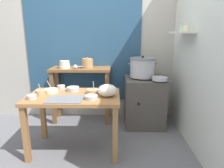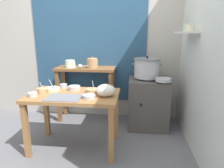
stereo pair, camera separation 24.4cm
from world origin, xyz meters
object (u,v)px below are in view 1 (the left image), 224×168
at_px(prep_bowl_4, 73,89).
at_px(back_shelf_table, 81,81).
at_px(clay_pot, 87,63).
at_px(prep_bowl_6, 61,87).
at_px(wide_pan, 160,79).
at_px(prep_bowl_0, 92,91).
at_px(stove_block, 144,101).
at_px(serving_tray, 65,99).
at_px(plastic_bag, 107,90).
at_px(prep_bowl_2, 32,97).
at_px(bowl_stack_enamel, 65,65).
at_px(steamer_pot, 142,67).
at_px(ladle, 76,67).
at_px(prep_bowl_5, 40,93).
at_px(prep_bowl_3, 91,97).
at_px(prep_table, 74,104).
at_px(prep_bowl_1, 51,91).

bearing_deg(prep_bowl_4, back_shelf_table, 91.10).
height_order(clay_pot, prep_bowl_6, clay_pot).
xyz_separation_m(wide_pan, prep_bowl_0, (-0.92, -0.47, -0.05)).
relative_size(stove_block, wide_pan, 3.54).
xyz_separation_m(serving_tray, prep_bowl_4, (0.02, 0.35, 0.02)).
relative_size(back_shelf_table, serving_tray, 2.40).
relative_size(prep_bowl_0, prep_bowl_6, 1.62).
xyz_separation_m(plastic_bag, wide_pan, (0.74, 0.58, 0.01)).
distance_m(prep_bowl_0, prep_bowl_2, 0.70).
bearing_deg(plastic_bag, prep_bowl_0, 149.65).
bearing_deg(bowl_stack_enamel, prep_bowl_6, -81.93).
bearing_deg(clay_pot, prep_bowl_0, -78.83).
bearing_deg(steamer_pot, ladle, 179.66).
bearing_deg(stove_block, wide_pan, -49.51).
distance_m(ladle, prep_bowl_4, 0.63).
relative_size(ladle, prep_bowl_5, 1.86).
bearing_deg(wide_pan, prep_bowl_5, -159.97).
height_order(ladle, prep_bowl_3, ladle).
height_order(prep_bowl_0, prep_bowl_3, prep_bowl_0).
xyz_separation_m(prep_bowl_2, prep_bowl_5, (0.05, 0.12, 0.01)).
xyz_separation_m(back_shelf_table, plastic_bag, (0.46, -0.92, 0.11)).
bearing_deg(plastic_bag, ladle, 121.94).
xyz_separation_m(back_shelf_table, prep_bowl_5, (-0.34, -0.90, 0.08)).
relative_size(clay_pot, ladle, 0.64).
relative_size(ladle, prep_bowl_2, 2.51).
height_order(back_shelf_table, prep_bowl_0, back_shelf_table).
bearing_deg(clay_pot, prep_bowl_2, -116.13).
bearing_deg(prep_table, prep_bowl_4, 103.35).
bearing_deg(prep_bowl_1, clay_pot, 64.73).
distance_m(serving_tray, prep_bowl_4, 0.35).
bearing_deg(plastic_bag, prep_bowl_2, -173.14).
xyz_separation_m(clay_pot, wide_pan, (1.09, -0.34, -0.17)).
xyz_separation_m(back_shelf_table, prep_bowl_2, (-0.39, -1.03, 0.07)).
bearing_deg(stove_block, prep_bowl_3, -129.33).
distance_m(wide_pan, prep_bowl_4, 1.24).
xyz_separation_m(steamer_pot, clay_pot, (-0.86, 0.11, 0.04)).
bearing_deg(bowl_stack_enamel, stove_block, -4.33).
distance_m(plastic_bag, prep_bowl_0, 0.22).
bearing_deg(steamer_pot, back_shelf_table, 173.57).
bearing_deg(prep_bowl_0, stove_block, 42.62).
relative_size(back_shelf_table, stove_block, 1.23).
distance_m(clay_pot, prep_bowl_4, 0.74).
height_order(serving_tray, prep_bowl_3, prep_bowl_3).
xyz_separation_m(stove_block, prep_bowl_6, (-1.18, -0.49, 0.36)).
bearing_deg(stove_block, clay_pot, 171.80).
height_order(bowl_stack_enamel, prep_bowl_5, bowl_stack_enamel).
relative_size(ladle, prep_bowl_3, 1.90).
height_order(prep_table, steamer_pot, steamer_pot).
bearing_deg(bowl_stack_enamel, prep_bowl_3, -61.95).
relative_size(prep_bowl_4, prep_bowl_6, 1.56).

